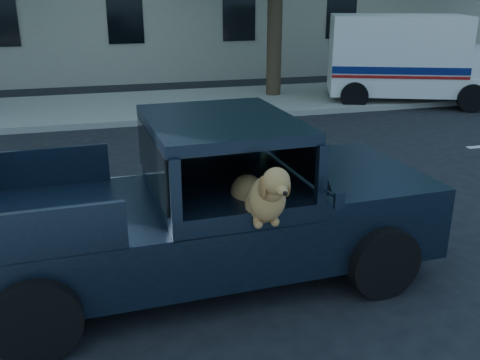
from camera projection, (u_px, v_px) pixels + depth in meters
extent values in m
plane|color=black|center=(137.00, 271.00, 6.32)|extent=(120.00, 120.00, 0.00)
cube|color=gray|center=(105.00, 108.00, 14.64)|extent=(60.00, 4.00, 0.15)
cylinder|color=#332619|center=(275.00, 24.00, 15.56)|extent=(0.44, 0.44, 4.40)
cube|color=black|center=(201.00, 225.00, 6.04)|extent=(5.24, 2.19, 0.66)
cube|color=black|center=(348.00, 175.00, 6.43)|extent=(1.57, 2.05, 0.16)
cube|color=black|center=(221.00, 123.00, 5.72)|extent=(1.61, 1.97, 0.12)
cube|color=black|center=(289.00, 148.00, 6.07)|extent=(0.32, 1.72, 0.56)
cube|color=black|center=(251.00, 220.00, 5.70)|extent=(0.57, 0.57, 0.38)
cube|color=black|center=(339.00, 200.00, 5.01)|extent=(0.10, 0.05, 0.16)
cube|color=silver|center=(408.00, 83.00, 15.49)|extent=(4.97, 3.57, 0.54)
cube|color=silver|center=(396.00, 45.00, 15.17)|extent=(4.17, 3.25, 1.62)
cube|color=silver|center=(475.00, 61.00, 15.10)|extent=(1.64, 2.22, 0.76)
cube|color=#0B1753|center=(401.00, 71.00, 14.40)|extent=(3.43, 1.36, 0.19)
cube|color=#9E0F0F|center=(400.00, 77.00, 14.46)|extent=(3.43, 1.36, 0.08)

